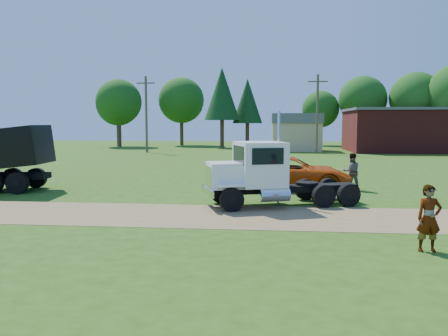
{
  "coord_description": "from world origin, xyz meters",
  "views": [
    {
      "loc": [
        0.25,
        -16.04,
        3.47
      ],
      "look_at": [
        -1.51,
        2.11,
        1.6
      ],
      "focal_mm": 35.0,
      "sensor_mm": 36.0,
      "label": 1
    }
  ],
  "objects": [
    {
      "name": "utility_poles",
      "position": [
        6.0,
        35.0,
        4.71
      ],
      "size": [
        42.2,
        0.28,
        9.0
      ],
      "color": "brown",
      "rests_on": "ground"
    },
    {
      "name": "spectator_a",
      "position": [
        4.64,
        -3.99,
        0.91
      ],
      "size": [
        0.71,
        0.5,
        1.83
      ],
      "primitive_type": "imported",
      "rotation": [
        0.0,
        0.0,
        0.09
      ],
      "color": "#999999",
      "rests_on": "ground"
    },
    {
      "name": "tan_shed",
      "position": [
        4.0,
        40.0,
        2.42
      ],
      "size": [
        6.2,
        5.4,
        4.7
      ],
      "color": "tan",
      "rests_on": "ground"
    },
    {
      "name": "orange_pickup",
      "position": [
        1.63,
        7.07,
        0.86
      ],
      "size": [
        6.22,
        2.98,
        1.71
      ],
      "primitive_type": "imported",
      "rotation": [
        0.0,
        0.0,
        1.55
      ],
      "color": "#C54809",
      "rests_on": "ground"
    },
    {
      "name": "spectator_b",
      "position": [
        4.7,
        7.14,
        0.96
      ],
      "size": [
        0.99,
        0.8,
        1.92
      ],
      "primitive_type": "imported",
      "rotation": [
        0.0,
        0.0,
        3.22
      ],
      "color": "#999999",
      "rests_on": "ground"
    },
    {
      "name": "tree_row",
      "position": [
        3.28,
        49.58,
        6.98
      ],
      "size": [
        55.1,
        14.26,
        11.58
      ],
      "color": "#352015",
      "rests_on": "ground"
    },
    {
      "name": "ground",
      "position": [
        0.0,
        0.0,
        0.0
      ],
      "size": [
        140.0,
        140.0,
        0.0
      ],
      "primitive_type": "plane",
      "color": "#28480F",
      "rests_on": "ground"
    },
    {
      "name": "dirt_track",
      "position": [
        0.0,
        0.0,
        0.01
      ],
      "size": [
        120.0,
        4.2,
        0.01
      ],
      "primitive_type": "cube",
      "color": "brown",
      "rests_on": "ground"
    },
    {
      "name": "brick_building",
      "position": [
        18.0,
        40.0,
        2.66
      ],
      "size": [
        15.4,
        10.4,
        5.3
      ],
      "color": "maroon",
      "rests_on": "ground"
    },
    {
      "name": "white_semi_tractor",
      "position": [
        0.06,
        2.18,
        1.37
      ],
      "size": [
        6.75,
        4.03,
        4.01
      ],
      "rotation": [
        0.0,
        0.0,
        0.32
      ],
      "color": "black",
      "rests_on": "ground"
    }
  ]
}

